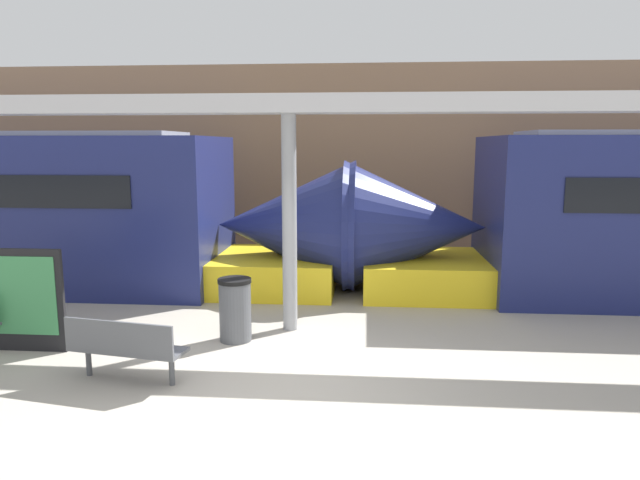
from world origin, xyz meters
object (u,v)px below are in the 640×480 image
Objects in this scene: trash_bin at (235,310)px; support_column_near at (289,225)px; bench_near at (124,345)px; poster_board at (22,300)px.

trash_bin is 1.56m from support_column_near.
bench_near is 2.17m from poster_board.
support_column_near reaches higher than poster_board.
poster_board is 0.44× the size of support_column_near.
support_column_near is at bearing 38.64° from trash_bin.
bench_near is 3.11m from support_column_near.
bench_near is at bearing -121.46° from trash_bin.
trash_bin is 0.28× the size of support_column_near.
poster_board is at bearing -160.85° from support_column_near.
poster_board is at bearing 163.05° from bench_near.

